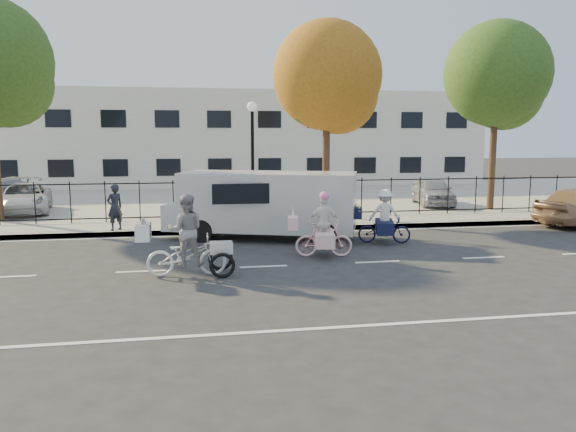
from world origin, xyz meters
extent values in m
plane|color=#333334|center=(0.00, 0.00, 0.00)|extent=(120.00, 120.00, 0.00)
cube|color=#A8A399|center=(0.00, 5.05, 0.07)|extent=(60.00, 0.10, 0.15)
cube|color=#A8A399|center=(0.00, 6.10, 0.07)|extent=(60.00, 2.20, 0.15)
cube|color=#A8A399|center=(0.00, 15.00, 0.07)|extent=(60.00, 15.60, 0.15)
cube|color=silver|center=(0.00, 25.00, 3.00)|extent=(34.00, 10.00, 6.00)
cylinder|color=black|center=(0.50, 6.80, 2.15)|extent=(0.12, 0.12, 4.00)
sphere|color=white|center=(0.50, 6.80, 4.30)|extent=(0.36, 0.36, 0.36)
cylinder|color=black|center=(-2.20, 6.80, 1.05)|extent=(0.06, 0.06, 1.80)
cylinder|color=black|center=(-1.50, 6.80, 1.05)|extent=(0.06, 0.06, 1.80)
cube|color=#59140F|center=(-1.85, 6.80, 1.65)|extent=(0.85, 0.04, 0.60)
imported|color=white|center=(-1.90, -0.59, 0.49)|extent=(1.86, 0.67, 0.97)
imported|color=white|center=(-1.90, -0.59, 1.09)|extent=(0.83, 0.65, 1.70)
cube|color=white|center=(-2.87, -0.57, 1.08)|extent=(0.33, 0.60, 0.39)
cone|color=white|center=(-2.87, -0.44, 1.34)|extent=(0.15, 0.15, 0.19)
cone|color=white|center=(-2.87, -0.70, 1.34)|extent=(0.15, 0.15, 0.19)
torus|color=black|center=(-1.09, -0.98, 0.30)|extent=(0.61, 0.09, 0.60)
torus|color=black|center=(-1.09, -0.22, 0.30)|extent=(0.61, 0.09, 0.60)
cube|color=white|center=(-1.09, -0.60, 0.65)|extent=(0.54, 0.38, 0.27)
imported|color=#F7BCC3|center=(1.77, 0.87, 0.47)|extent=(1.60, 0.69, 0.93)
imported|color=white|center=(1.77, 0.87, 0.94)|extent=(0.91, 0.50, 1.47)
cube|color=#FBBFC1|center=(0.94, 1.01, 0.93)|extent=(0.36, 0.55, 0.34)
cone|color=silver|center=(0.94, 1.01, 1.23)|extent=(0.11, 0.11, 0.30)
cube|color=#FBBFC1|center=(1.77, 0.87, 0.51)|extent=(0.71, 1.28, 0.37)
sphere|color=pink|center=(1.77, 0.87, 1.66)|extent=(0.26, 0.26, 0.26)
imported|color=black|center=(4.06, 2.48, 0.42)|extent=(1.68, 0.97, 0.83)
imported|color=white|center=(4.06, 2.48, 0.93)|extent=(1.05, 0.78, 1.46)
cube|color=#0F1433|center=(3.26, 2.71, 0.92)|extent=(0.41, 0.56, 0.33)
cone|color=yellow|center=(3.26, 2.87, 1.11)|extent=(0.11, 0.22, 0.30)
cone|color=yellow|center=(3.26, 2.54, 1.11)|extent=(0.11, 0.22, 0.30)
cube|color=#0F1433|center=(4.06, 2.48, 0.51)|extent=(0.82, 1.29, 0.37)
cube|color=silver|center=(0.67, 3.80, 1.21)|extent=(5.81, 3.71, 1.82)
cube|color=silver|center=(-2.31, 3.80, 0.71)|extent=(1.13, 2.02, 0.81)
cylinder|color=black|center=(-1.25, 2.91, 0.35)|extent=(0.75, 0.48, 0.71)
cylinder|color=black|center=(-1.25, 4.69, 0.35)|extent=(0.75, 0.48, 0.71)
cylinder|color=black|center=(2.58, 2.91, 0.35)|extent=(0.75, 0.48, 0.71)
cylinder|color=black|center=(2.58, 4.69, 0.35)|extent=(0.75, 0.48, 0.71)
imported|color=black|center=(-4.25, 5.40, 0.92)|extent=(0.67, 0.63, 1.54)
imported|color=silver|center=(-8.43, 10.41, 0.74)|extent=(2.68, 4.52, 1.18)
imported|color=#494A50|center=(-1.05, 11.06, 0.74)|extent=(1.40, 3.61, 1.17)
imported|color=#A4A6AC|center=(9.02, 10.00, 0.76)|extent=(2.09, 3.81, 1.23)
sphere|color=#385B1E|center=(-8.20, 8.40, 5.17)|extent=(3.25, 3.25, 3.25)
cylinder|color=#442D1D|center=(3.39, 7.30, 2.41)|extent=(0.28, 0.28, 4.82)
sphere|color=#9F6219|center=(3.39, 7.30, 5.50)|extent=(4.13, 4.13, 4.13)
sphere|color=#9F6219|center=(3.89, 7.50, 4.82)|extent=(3.03, 3.03, 3.03)
cylinder|color=#442D1D|center=(10.83, 8.20, 2.53)|extent=(0.28, 0.28, 5.07)
sphere|color=#385B1E|center=(10.83, 8.20, 5.79)|extent=(4.34, 4.34, 4.34)
sphere|color=#385B1E|center=(11.33, 8.40, 5.07)|extent=(3.19, 3.19, 3.19)
camera|label=1|loc=(-1.77, -13.70, 3.30)|focal=35.00mm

